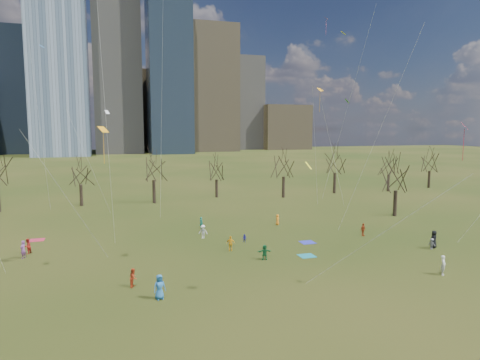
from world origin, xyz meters
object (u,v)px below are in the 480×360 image
object	(u,v)px
person_0	(160,287)
person_4	(231,243)
blanket_navy	(307,242)
person_1	(443,265)
blanket_crimson	(37,240)
blanket_teal	(307,256)
person_2	(133,278)

from	to	relation	value
person_0	person_4	bearing A→B (deg)	37.95
blanket_navy	person_1	world-z (taller)	person_1
blanket_crimson	person_0	xyz separation A→B (m)	(11.59, -21.81, 0.95)
person_1	person_4	bearing A→B (deg)	95.72
blanket_teal	person_4	xyz separation A→B (m)	(-6.91, 4.03, 0.80)
blanket_crimson	person_0	world-z (taller)	person_0
person_0	blanket_teal	bearing A→B (deg)	10.29
person_1	person_2	bearing A→B (deg)	123.44
person_1	person_4	xyz separation A→B (m)	(-15.91, 12.78, -0.07)
blanket_crimson	person_4	world-z (taller)	person_4
person_0	person_4	world-z (taller)	person_0
person_0	person_4	xyz separation A→B (m)	(8.73, 10.81, -0.14)
blanket_crimson	blanket_navy	bearing A→B (deg)	-19.13
blanket_crimson	person_4	bearing A→B (deg)	-28.41
blanket_teal	person_4	distance (m)	8.04
blanket_teal	blanket_crimson	xyz separation A→B (m)	(-27.23, 15.03, 0.00)
person_2	blanket_teal	bearing A→B (deg)	-58.83
person_0	person_2	size ratio (longest dim) A/B	1.23
person_0	blanket_crimson	bearing A→B (deg)	104.84
blanket_crimson	person_1	xyz separation A→B (m)	(36.22, -23.78, 0.87)
person_1	person_4	world-z (taller)	person_1
blanket_navy	person_0	world-z (taller)	person_0
blanket_navy	person_1	bearing A→B (deg)	-64.00
blanket_navy	blanket_teal	bearing A→B (deg)	-116.96
blanket_navy	person_4	xyz separation A→B (m)	(-9.32, -0.71, 0.80)
blanket_crimson	person_1	world-z (taller)	person_1
blanket_navy	person_0	distance (m)	21.43
blanket_teal	person_4	bearing A→B (deg)	149.73
blanket_teal	person_1	distance (m)	12.58
blanket_navy	blanket_crimson	bearing A→B (deg)	160.87
person_0	person_1	xyz separation A→B (m)	(24.63, -1.97, -0.08)
person_2	person_4	distance (m)	12.95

